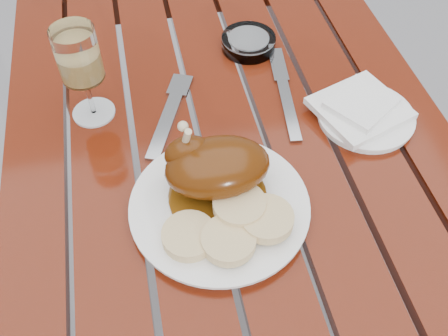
{
  "coord_description": "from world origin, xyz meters",
  "views": [
    {
      "loc": [
        -0.14,
        -0.62,
        1.41
      ],
      "look_at": [
        -0.03,
        -0.12,
        0.78
      ],
      "focal_mm": 40.0,
      "sensor_mm": 36.0,
      "label": 1
    }
  ],
  "objects_px": {
    "table": "(227,232)",
    "dinner_plate": "(220,207)",
    "side_plate": "(365,117)",
    "ashtray": "(248,43)",
    "wine_glass": "(83,75)"
  },
  "relations": [
    {
      "from": "table",
      "to": "ashtray",
      "type": "relative_size",
      "value": 10.57
    },
    {
      "from": "wine_glass",
      "to": "side_plate",
      "type": "relative_size",
      "value": 1.04
    },
    {
      "from": "table",
      "to": "side_plate",
      "type": "distance_m",
      "value": 0.46
    },
    {
      "from": "wine_glass",
      "to": "side_plate",
      "type": "distance_m",
      "value": 0.51
    },
    {
      "from": "side_plate",
      "to": "wine_glass",
      "type": "bearing_deg",
      "value": 166.21
    },
    {
      "from": "dinner_plate",
      "to": "side_plate",
      "type": "bearing_deg",
      "value": 25.21
    },
    {
      "from": "wine_glass",
      "to": "dinner_plate",
      "type": "bearing_deg",
      "value": -54.84
    },
    {
      "from": "wine_glass",
      "to": "ashtray",
      "type": "bearing_deg",
      "value": 21.57
    },
    {
      "from": "wine_glass",
      "to": "ashtray",
      "type": "height_order",
      "value": "wine_glass"
    },
    {
      "from": "table",
      "to": "dinner_plate",
      "type": "relative_size",
      "value": 4.2
    },
    {
      "from": "wine_glass",
      "to": "table",
      "type": "bearing_deg",
      "value": -18.78
    },
    {
      "from": "side_plate",
      "to": "ashtray",
      "type": "height_order",
      "value": "ashtray"
    },
    {
      "from": "side_plate",
      "to": "ashtray",
      "type": "relative_size",
      "value": 1.58
    },
    {
      "from": "dinner_plate",
      "to": "ashtray",
      "type": "xyz_separation_m",
      "value": [
        0.14,
        0.39,
        0.01
      ]
    },
    {
      "from": "dinner_plate",
      "to": "ashtray",
      "type": "relative_size",
      "value": 2.52
    }
  ]
}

